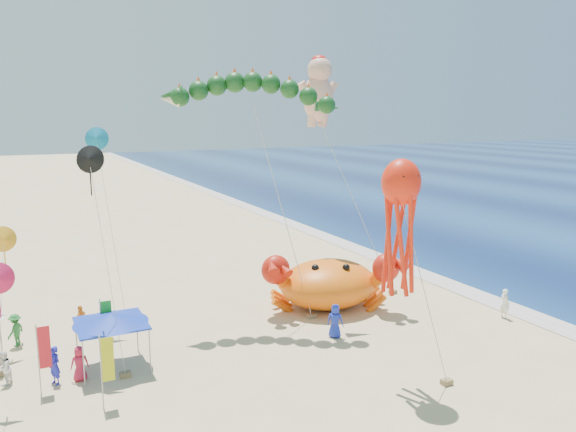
{
  "coord_description": "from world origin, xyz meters",
  "views": [
    {
      "loc": [
        -15.48,
        -25.39,
        12.05
      ],
      "look_at": [
        -2.0,
        2.0,
        6.5
      ],
      "focal_mm": 35.0,
      "sensor_mm": 36.0,
      "label": 1
    }
  ],
  "objects_px": {
    "dragon_kite": "(251,97)",
    "crab_inflatable": "(329,282)",
    "octopus_kite": "(400,217)",
    "canopy_blue": "(111,319)",
    "cherub_kite": "(319,90)"
  },
  "relations": [
    {
      "from": "cherub_kite",
      "to": "octopus_kite",
      "type": "relative_size",
      "value": 1.56
    },
    {
      "from": "crab_inflatable",
      "to": "cherub_kite",
      "type": "xyz_separation_m",
      "value": [
        1.62,
        4.46,
        12.04
      ]
    },
    {
      "from": "dragon_kite",
      "to": "cherub_kite",
      "type": "relative_size",
      "value": 0.88
    },
    {
      "from": "crab_inflatable",
      "to": "octopus_kite",
      "type": "distance_m",
      "value": 11.91
    },
    {
      "from": "dragon_kite",
      "to": "canopy_blue",
      "type": "relative_size",
      "value": 4.02
    },
    {
      "from": "dragon_kite",
      "to": "octopus_kite",
      "type": "bearing_deg",
      "value": -76.3
    },
    {
      "from": "octopus_kite",
      "to": "canopy_blue",
      "type": "bearing_deg",
      "value": 147.62
    },
    {
      "from": "dragon_kite",
      "to": "canopy_blue",
      "type": "height_order",
      "value": "dragon_kite"
    },
    {
      "from": "dragon_kite",
      "to": "cherub_kite",
      "type": "distance_m",
      "value": 7.67
    },
    {
      "from": "crab_inflatable",
      "to": "octopus_kite",
      "type": "height_order",
      "value": "octopus_kite"
    },
    {
      "from": "octopus_kite",
      "to": "canopy_blue",
      "type": "xyz_separation_m",
      "value": [
        -11.31,
        7.17,
        -5.23
      ]
    },
    {
      "from": "dragon_kite",
      "to": "crab_inflatable",
      "type": "bearing_deg",
      "value": -6.53
    },
    {
      "from": "dragon_kite",
      "to": "cherub_kite",
      "type": "xyz_separation_m",
      "value": [
        6.57,
        3.89,
        0.7
      ]
    },
    {
      "from": "octopus_kite",
      "to": "crab_inflatable",
      "type": "bearing_deg",
      "value": 76.62
    },
    {
      "from": "cherub_kite",
      "to": "dragon_kite",
      "type": "bearing_deg",
      "value": -149.39
    }
  ]
}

